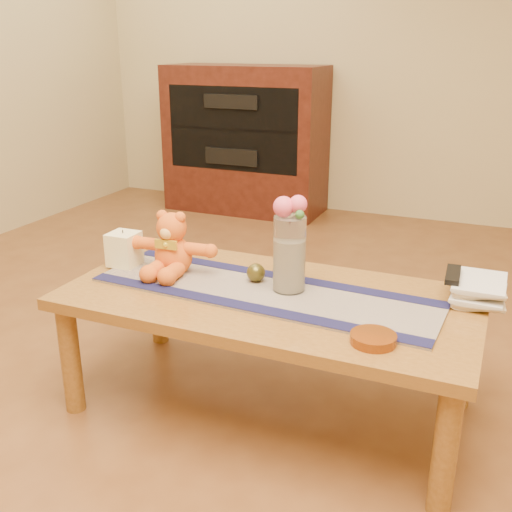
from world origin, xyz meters
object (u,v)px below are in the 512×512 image
at_px(bronze_ball, 256,273).
at_px(book_bottom, 451,294).
at_px(tv_remote, 453,275).
at_px(amber_dish, 373,339).
at_px(glass_vase, 289,254).
at_px(teddy_bear, 173,243).
at_px(pillar_candle, 124,249).

bearing_deg(bronze_ball, book_bottom, 12.74).
height_order(bronze_ball, tv_remote, tv_remote).
bearing_deg(book_bottom, amber_dish, -117.31).
distance_m(glass_vase, book_bottom, 0.56).
bearing_deg(tv_remote, glass_vase, -165.63).
bearing_deg(tv_remote, bronze_ball, -171.13).
height_order(teddy_bear, glass_vase, glass_vase).
distance_m(teddy_bear, tv_remote, 0.99).
bearing_deg(tv_remote, pillar_candle, -174.47).
bearing_deg(book_bottom, bronze_ball, -173.29).
xyz_separation_m(book_bottom, amber_dish, (-0.17, -0.43, 0.00)).
relative_size(teddy_bear, bronze_ball, 4.89).
bearing_deg(amber_dish, bronze_ball, 149.94).
bearing_deg(glass_vase, teddy_bear, -179.82).
bearing_deg(tv_remote, teddy_bear, -173.45).
relative_size(teddy_bear, book_bottom, 1.45).
distance_m(glass_vase, bronze_ball, 0.17).
height_order(pillar_candle, amber_dish, pillar_candle).
bearing_deg(glass_vase, book_bottom, 18.41).
xyz_separation_m(teddy_bear, bronze_ball, (0.32, 0.03, -0.08)).
bearing_deg(glass_vase, tv_remote, 17.40).
xyz_separation_m(glass_vase, amber_dish, (0.35, -0.26, -0.12)).
bearing_deg(book_bottom, glass_vase, -167.61).
bearing_deg(tv_remote, book_bottom, 90.00).
distance_m(bronze_ball, book_bottom, 0.67).
distance_m(pillar_candle, amber_dish, 1.04).
distance_m(pillar_candle, glass_vase, 0.67).
xyz_separation_m(teddy_bear, tv_remote, (0.97, 0.16, -0.03)).
xyz_separation_m(pillar_candle, book_bottom, (1.18, 0.19, -0.06)).
relative_size(teddy_bear, amber_dish, 2.42).
height_order(teddy_bear, bronze_ball, teddy_bear).
bearing_deg(book_bottom, pillar_candle, -176.99).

